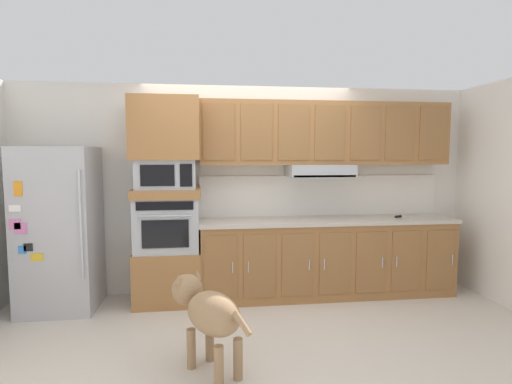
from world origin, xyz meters
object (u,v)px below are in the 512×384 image
Objects in this scene: refrigerator at (60,229)px; screwdriver at (399,216)px; microwave at (167,174)px; dog at (207,310)px; built_in_oven at (168,224)px.

refrigerator reaches higher than screwdriver.
screwdriver is at bearing 0.56° from refrigerator.
microwave is 0.73× the size of dog.
microwave is at bearing 3.40° from refrigerator.
refrigerator is 2.01× the size of dog.
refrigerator reaches higher than built_in_oven.
screwdriver is (2.74, -0.03, -0.53)m from microwave.
refrigerator reaches higher than dog.
built_in_oven reaches higher than screwdriver.
screwdriver is 2.81m from dog.
microwave is (1.14, 0.07, 0.58)m from refrigerator.
microwave is 3.96× the size of screwdriver.
built_in_oven is 0.56m from microwave.
screwdriver reaches higher than dog.
screwdriver is at bearing -0.62° from microwave.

